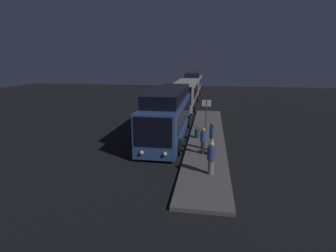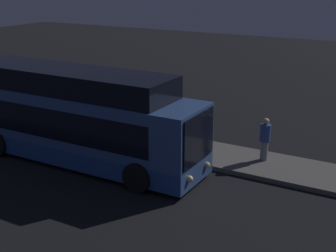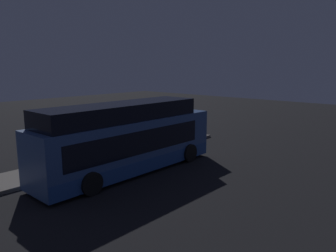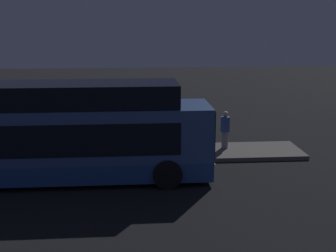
# 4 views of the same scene
# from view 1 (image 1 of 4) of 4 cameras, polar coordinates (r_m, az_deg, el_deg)

# --- Properties ---
(ground) EXTENTS (80.00, 80.00, 0.00)m
(ground) POSITION_cam_1_polar(r_m,az_deg,el_deg) (20.05, 0.22, -2.37)
(ground) COLOR black
(platform) EXTENTS (20.00, 2.52, 0.18)m
(platform) POSITION_cam_1_polar(r_m,az_deg,el_deg) (19.80, 8.44, -2.47)
(platform) COLOR #605B56
(platform) RESTS_ON ground
(bus_lead) EXTENTS (10.55, 2.74, 3.64)m
(bus_lead) POSITION_cam_1_polar(r_m,az_deg,el_deg) (19.57, 0.04, 2.15)
(bus_lead) COLOR #33518C
(bus_lead) RESTS_ON ground
(bus_second) EXTENTS (11.06, 2.83, 3.07)m
(bus_second) POSITION_cam_1_polar(r_m,az_deg,el_deg) (33.16, 3.88, 6.96)
(bus_second) COLOR silver
(bus_second) RESTS_ON ground
(bus_third) EXTENTS (11.86, 2.81, 3.58)m
(bus_third) POSITION_cam_1_polar(r_m,az_deg,el_deg) (47.22, 5.54, 9.23)
(bus_third) COLOR silver
(bus_third) RESTS_ON ground
(passenger_boarding) EXTENTS (0.45, 0.45, 1.82)m
(passenger_boarding) POSITION_cam_1_polar(r_m,az_deg,el_deg) (16.49, 9.56, -1.91)
(passenger_boarding) COLOR silver
(passenger_boarding) RESTS_ON platform
(passenger_waiting) EXTENTS (0.59, 0.59, 1.69)m
(passenger_waiting) POSITION_cam_1_polar(r_m,az_deg,el_deg) (13.18, 9.40, -6.67)
(passenger_waiting) COLOR gray
(passenger_waiting) RESTS_ON platform
(passenger_with_bags) EXTENTS (0.43, 0.43, 1.63)m
(passenger_with_bags) POSITION_cam_1_polar(r_m,az_deg,el_deg) (15.90, 7.65, -2.97)
(passenger_with_bags) COLOR #2D2D33
(passenger_with_bags) RESTS_ON platform
(suitcase) EXTENTS (0.44, 0.25, 0.90)m
(suitcase) POSITION_cam_1_polar(r_m,az_deg,el_deg) (16.02, 9.43, -5.01)
(suitcase) COLOR maroon
(suitcase) RESTS_ON platform
(sign_post) EXTENTS (0.10, 0.73, 2.47)m
(sign_post) POSITION_cam_1_polar(r_m,az_deg,el_deg) (21.45, 8.36, 3.45)
(sign_post) COLOR #4C4C51
(sign_post) RESTS_ON platform
(trash_bin) EXTENTS (0.44, 0.44, 0.65)m
(trash_bin) POSITION_cam_1_polar(r_m,az_deg,el_deg) (19.27, 6.47, -1.59)
(trash_bin) COLOR #2D4C33
(trash_bin) RESTS_ON platform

